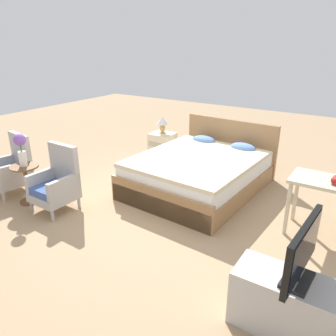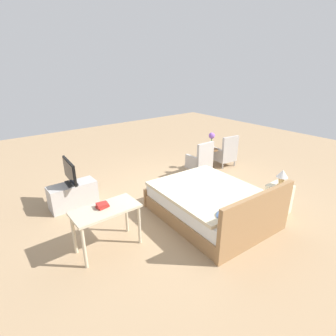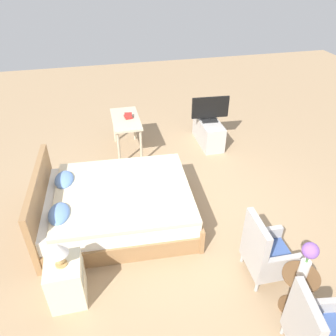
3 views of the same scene
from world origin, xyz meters
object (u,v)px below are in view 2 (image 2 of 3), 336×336
object	(u,v)px
tv_stand	(73,195)
vanity_desk	(106,214)
armchair_by_window_left	(225,153)
flower_vase	(212,139)
tv_flatscreen	(70,172)
book_stack	(102,205)
side_table	(210,156)
armchair_by_window_right	(200,161)
nightstand	(278,199)
bed	(212,204)
table_lamp	(282,175)

from	to	relation	value
tv_stand	vanity_desk	distance (m)	1.74
armchair_by_window_left	vanity_desk	size ratio (longest dim) A/B	0.88
flower_vase	tv_stand	bearing A→B (deg)	-4.22
tv_flatscreen	book_stack	size ratio (longest dim) A/B	3.84
side_table	tv_flatscreen	bearing A→B (deg)	-4.21
armchair_by_window_right	nightstand	size ratio (longest dim) A/B	1.54
vanity_desk	tv_stand	bearing A→B (deg)	-91.40
side_table	tv_stand	world-z (taller)	side_table
bed	armchair_by_window_right	size ratio (longest dim) A/B	2.49
armchair_by_window_right	table_lamp	bearing A→B (deg)	85.47
bed	side_table	size ratio (longest dim) A/B	3.96
armchair_by_window_right	flower_vase	xyz separation A→B (m)	(-0.52, -0.12, 0.50)
armchair_by_window_left	book_stack	world-z (taller)	armchair_by_window_left
table_lamp	bed	bearing A→B (deg)	-29.44
flower_vase	book_stack	bearing A→B (deg)	19.07
nightstand	side_table	bearing A→B (deg)	-105.82
armchair_by_window_left	table_lamp	size ratio (longest dim) A/B	2.79
side_table	book_stack	size ratio (longest dim) A/B	2.95
armchair_by_window_left	side_table	bearing A→B (deg)	-12.97
flower_vase	vanity_desk	bearing A→B (deg)	19.87
bed	armchair_by_window_right	xyz separation A→B (m)	(-1.39, -1.72, 0.08)
armchair_by_window_right	nightstand	bearing A→B (deg)	85.47
side_table	vanity_desk	bearing A→B (deg)	19.87
flower_vase	book_stack	size ratio (longest dim) A/B	2.43
armchair_by_window_left	tv_flatscreen	distance (m)	4.42
table_lamp	vanity_desk	world-z (taller)	table_lamp
table_lamp	tv_flatscreen	world-z (taller)	tv_flatscreen
bed	vanity_desk	world-z (taller)	bed
armchair_by_window_right	side_table	bearing A→B (deg)	-167.21
table_lamp	nightstand	bearing A→B (deg)	-90.00
side_table	tv_stand	xyz separation A→B (m)	(3.87, -0.28, -0.11)
vanity_desk	side_table	bearing A→B (deg)	-160.13
side_table	tv_stand	bearing A→B (deg)	-4.22
side_table	book_stack	xyz separation A→B (m)	(3.93, 1.36, 0.41)
flower_vase	table_lamp	xyz separation A→B (m)	(0.71, 2.52, -0.06)
nightstand	flower_vase	bearing A→B (deg)	-105.82
tv_flatscreen	vanity_desk	bearing A→B (deg)	88.68
tv_stand	book_stack	xyz separation A→B (m)	(0.06, 1.64, 0.52)
flower_vase	book_stack	xyz separation A→B (m)	(3.93, 1.36, -0.10)
tv_stand	vanity_desk	world-z (taller)	vanity_desk
side_table	vanity_desk	distance (m)	4.16
book_stack	tv_flatscreen	bearing A→B (deg)	-92.07
bed	table_lamp	bearing A→B (deg)	150.56
bed	table_lamp	world-z (taller)	bed
armchair_by_window_right	table_lamp	xyz separation A→B (m)	(0.19, 2.40, 0.44)
flower_vase	tv_flatscreen	distance (m)	3.88
nightstand	tv_stand	distance (m)	4.22
bed	flower_vase	world-z (taller)	flower_vase
flower_vase	tv_flatscreen	size ratio (longest dim) A/B	0.63
nightstand	book_stack	distance (m)	3.45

